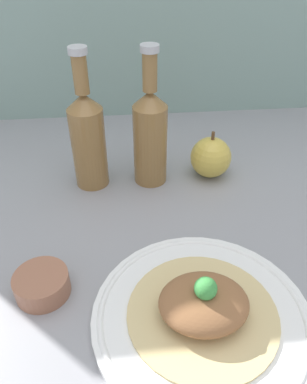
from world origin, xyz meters
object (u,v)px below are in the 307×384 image
(plated_food, at_px, (203,305))
(cider_bottle_left, at_px, (88,137))
(apple, at_px, (211,157))
(cider_bottle_right, at_px, (150,134))
(plate, at_px, (202,317))
(dipping_bowl, at_px, (42,284))

(plated_food, xyz_separation_m, cider_bottle_left, (-0.16, 0.35, 0.07))
(apple, bearing_deg, cider_bottle_right, -177.50)
(plate, distance_m, apple, 0.36)
(cider_bottle_right, height_order, apple, cider_bottle_right)
(apple, distance_m, dipping_bowl, 0.42)
(plated_food, bearing_deg, cider_bottle_left, 114.77)
(plated_food, xyz_separation_m, dipping_bowl, (-0.22, 0.07, -0.02))
(cider_bottle_left, distance_m, apple, 0.25)
(plated_food, distance_m, cider_bottle_right, 0.35)
(plated_food, relative_size, cider_bottle_left, 0.75)
(plated_food, xyz_separation_m, cider_bottle_right, (-0.04, 0.35, 0.07))
(cider_bottle_right, height_order, dipping_bowl, cider_bottle_right)
(plate, relative_size, cider_bottle_left, 1.10)
(cider_bottle_right, relative_size, dipping_bowl, 3.42)
(dipping_bowl, bearing_deg, cider_bottle_right, 56.54)
(plate, height_order, plated_food, plated_food)
(plate, height_order, apple, apple)
(cider_bottle_left, bearing_deg, plate, -65.23)
(plate, height_order, cider_bottle_left, cider_bottle_left)
(apple, height_order, dipping_bowl, apple)
(plate, distance_m, plated_food, 0.03)
(cider_bottle_left, xyz_separation_m, dipping_bowl, (-0.06, -0.28, -0.09))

